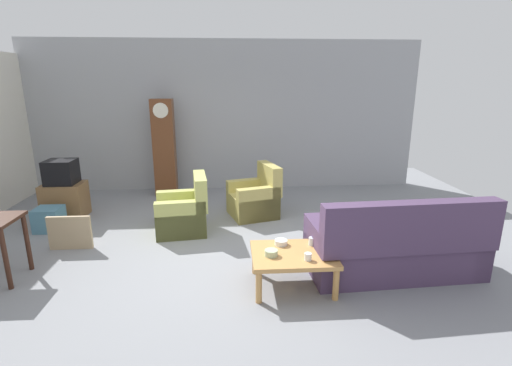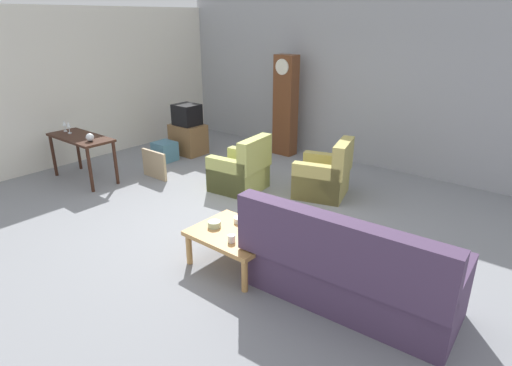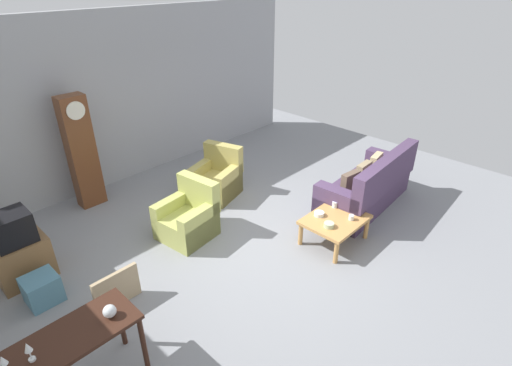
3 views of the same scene
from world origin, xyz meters
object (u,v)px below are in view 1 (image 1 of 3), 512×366
bowl_shallow_green (271,253)px  armchair_olive_near (184,213)px  armchair_olive_far (255,199)px  bowl_white_stacked (281,242)px  framed_picture_leaning (70,233)px  grandfather_clock (164,148)px  couch_floral (396,248)px  tv_stand_cabinet (65,200)px  tv_crt (61,172)px  coffee_table_wood (293,257)px  cup_white_porcelain (308,257)px  cup_blue_rimmed (312,241)px  storage_box_blue (49,219)px

bowl_shallow_green → armchair_olive_near: bearing=123.3°
armchair_olive_far → bowl_white_stacked: bearing=-85.7°
framed_picture_leaning → bowl_white_stacked: (2.90, -0.98, 0.21)m
grandfather_clock → framed_picture_leaning: size_ratio=3.34×
armchair_olive_far → framed_picture_leaning: size_ratio=1.62×
couch_floral → tv_stand_cabinet: 5.51m
armchair_olive_far → tv_crt: size_ratio=2.03×
tv_crt → armchair_olive_near: bearing=-20.7°
couch_floral → coffee_table_wood: 1.32m
armchair_olive_near → cup_white_porcelain: armchair_olive_near is taller
armchair_olive_far → cup_white_porcelain: 2.67m
framed_picture_leaning → cup_blue_rimmed: cup_blue_rimmed is taller
bowl_white_stacked → cup_blue_rimmed: bearing=-5.3°
couch_floral → storage_box_blue: 5.27m
couch_floral → armchair_olive_far: (-1.59, 2.24, -0.05)m
tv_stand_cabinet → storage_box_blue: bearing=-90.6°
armchair_olive_near → armchair_olive_far: size_ratio=0.94×
coffee_table_wood → bowl_white_stacked: 0.27m
bowl_white_stacked → tv_crt: bearing=146.2°
cup_white_porcelain → grandfather_clock: bearing=118.7°
storage_box_blue → cup_white_porcelain: 4.36m
armchair_olive_near → framed_picture_leaning: armchair_olive_near is taller
couch_floral → tv_crt: bearing=154.2°
framed_picture_leaning → bowl_shallow_green: bearing=-24.7°
storage_box_blue → cup_blue_rimmed: (3.91, -1.77, 0.28)m
grandfather_clock → tv_crt: 2.02m
coffee_table_wood → armchair_olive_near: bearing=129.6°
couch_floral → armchair_olive_near: 3.19m
tv_stand_cabinet → cup_blue_rimmed: (3.90, -2.40, 0.17)m
tv_stand_cabinet → framed_picture_leaning: bearing=-65.5°
bowl_shallow_green → cup_blue_rimmed: bearing=25.6°
armchair_olive_far → tv_stand_cabinet: bearing=177.4°
armchair_olive_far → cup_white_porcelain: bearing=-81.1°
cup_blue_rimmed → storage_box_blue: bearing=155.6°
coffee_table_wood → cup_blue_rimmed: cup_blue_rimmed is taller
grandfather_clock → cup_blue_rimmed: 4.37m
coffee_table_wood → bowl_white_stacked: (-0.11, 0.22, 0.09)m
armchair_olive_near → framed_picture_leaning: size_ratio=1.53×
grandfather_clock → cup_white_porcelain: bearing=-61.3°
tv_stand_cabinet → framed_picture_leaning: size_ratio=1.13×
tv_crt → coffee_table_wood: bearing=-35.4°
cup_white_porcelain → cup_blue_rimmed: size_ratio=0.83×
storage_box_blue → bowl_shallow_green: (3.39, -2.02, 0.27)m
armchair_olive_far → cup_white_porcelain: armchair_olive_far is taller
couch_floral → coffee_table_wood: size_ratio=2.24×
grandfather_clock → tv_stand_cabinet: size_ratio=2.95×
tv_stand_cabinet → coffee_table_wood: bearing=-35.4°
coffee_table_wood → grandfather_clock: bearing=118.4°
armchair_olive_near → bowl_shallow_green: size_ratio=6.08×
armchair_olive_near → tv_stand_cabinet: size_ratio=1.35×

